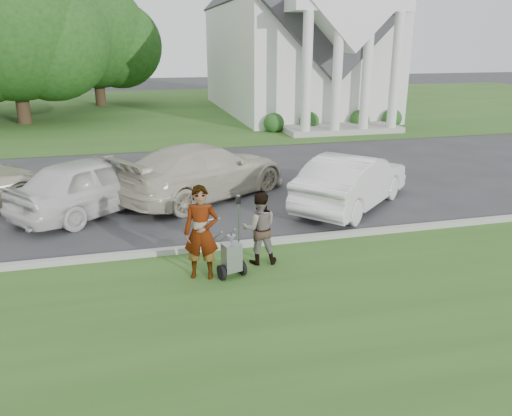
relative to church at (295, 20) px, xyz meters
name	(u,v)px	position (x,y,z in m)	size (l,w,h in m)	color
ground	(232,258)	(-9.00, -23.11, -5.94)	(120.00, 120.00, 0.00)	#333335
grass_strip	(268,329)	(-9.00, -26.11, -5.93)	(80.00, 7.00, 0.01)	#2D571E
church_lawn	(157,109)	(-9.00, 3.89, -5.93)	(80.00, 30.00, 0.01)	#2D571E
curb	(228,246)	(-9.00, -22.56, -5.86)	(80.00, 0.18, 0.15)	#9E9E93
church	(295,20)	(0.00, 0.00, 0.00)	(9.19, 19.00, 24.10)	white
tree_left	(12,32)	(-17.01, -1.13, -0.83)	(10.63, 8.40, 9.71)	#332316
tree_back	(95,40)	(-13.01, 6.87, -1.21)	(9.61, 7.60, 8.89)	#332316
striping_cart	(231,258)	(-9.20, -24.04, -5.51)	(0.71, 1.15, 1.00)	black
person_left	(201,233)	(-9.78, -23.90, -4.97)	(0.70, 0.46, 1.93)	#999999
person_right	(259,229)	(-8.48, -23.50, -5.14)	(0.77, 0.60, 1.59)	#999999
parking_meter_near	(238,218)	(-8.81, -22.93, -5.06)	(0.10, 0.09, 1.40)	#95979D
car_b	(95,184)	(-12.08, -19.03, -5.13)	(1.92, 4.76, 1.62)	silver
car_c	(204,171)	(-8.91, -18.35, -5.11)	(2.33, 5.73, 1.66)	beige
car_d	(352,181)	(-4.88, -20.35, -5.16)	(1.65, 4.74, 1.56)	white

